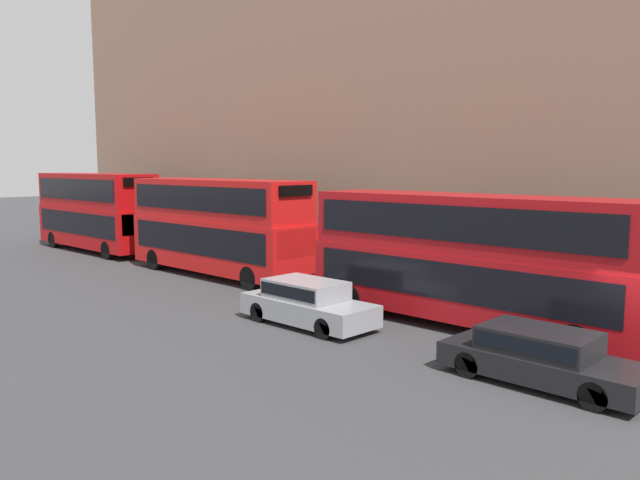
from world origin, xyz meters
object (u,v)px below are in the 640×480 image
bus_leading (470,255)px  car_dark_sedan (541,355)px  bus_second_in_queue (218,223)px  car_hatchback (307,302)px  bus_third_in_queue (96,209)px  pedestrian (220,250)px

bus_leading → car_dark_sedan: size_ratio=2.37×
bus_second_in_queue → car_hatchback: bus_second_in_queue is taller
car_hatchback → bus_leading: bearing=-48.0°
bus_leading → bus_third_in_queue: bearing=90.0°
bus_third_in_queue → pedestrian: (2.07, -9.27, -1.78)m
bus_leading → car_hatchback: bus_leading is taller
bus_leading → pedestrian: bus_leading is taller
bus_third_in_queue → car_dark_sedan: bus_third_in_queue is taller
car_hatchback → pedestrian: size_ratio=2.87×
pedestrian → bus_third_in_queue: bearing=102.6°
bus_second_in_queue → car_hatchback: (-3.40, -9.26, -1.68)m
bus_second_in_queue → bus_third_in_queue: size_ratio=1.03×
bus_leading → pedestrian: (2.07, 15.67, -1.56)m
bus_leading → car_hatchback: (-3.40, 3.78, -1.54)m
bus_leading → car_dark_sedan: bearing=-130.7°
bus_second_in_queue → bus_third_in_queue: bus_third_in_queue is taller
bus_leading → bus_third_in_queue: (0.00, 24.94, 0.22)m
car_dark_sedan → bus_leading: bearing=49.3°
bus_second_in_queue → car_hatchback: 10.01m
bus_third_in_queue → car_hatchback: bus_third_in_queue is taller
bus_third_in_queue → car_hatchback: 21.51m
bus_second_in_queue → bus_third_in_queue: (-0.00, 11.91, 0.08)m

